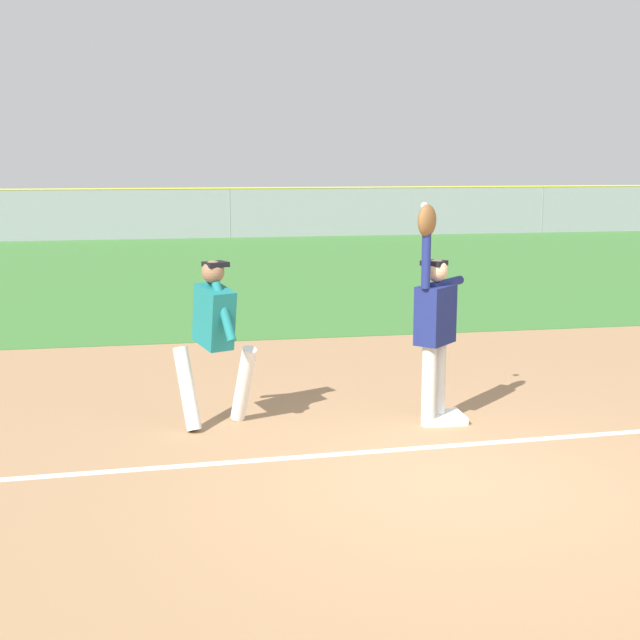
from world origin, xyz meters
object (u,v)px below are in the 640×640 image
baseball (424,206)px  parked_car_blue (228,212)px  first_base (445,418)px  fielder (434,318)px  parked_car_green (102,213)px  parked_car_black (343,210)px  parked_car_white (452,208)px  runner (214,332)px

baseball → parked_car_blue: 25.60m
first_base → parked_car_blue: size_ratio=0.09×
fielder → parked_car_green: fielder is taller
parked_car_black → parked_car_blue: bearing=-179.6°
fielder → parked_car_green: 26.14m
parked_car_green → parked_car_black: bearing=-4.1°
fielder → parked_car_blue: (-0.11, 25.76, -0.45)m
first_base → parked_car_white: size_ratio=0.09×
baseball → parked_car_green: size_ratio=0.02×
first_base → fielder: 1.09m
parked_car_black → parked_car_white: same height
fielder → parked_car_black: bearing=-53.4°
runner → parked_car_blue: 25.53m
runner → parked_car_white: runner is taller
fielder → baseball: 1.15m
parked_car_blue → runner: bearing=-95.2°
parked_car_blue → parked_car_black: 4.73m
first_base → runner: size_ratio=0.22×
first_base → baseball: size_ratio=5.14×
parked_car_blue → first_base: bearing=-89.9°
parked_car_white → parked_car_black: bearing=-173.0°
baseball → parked_car_white: 28.01m
parked_car_blue → parked_car_white: bearing=4.1°
first_base → parked_car_white: 28.05m
runner → parked_car_black: bearing=52.1°
runner → parked_car_green: bearing=73.0°
parked_car_white → parked_car_green: bearing=-175.3°
fielder → parked_car_white: 28.14m
runner → parked_car_green: runner is taller
baseball → parked_car_blue: (-0.04, 25.56, -1.57)m
runner → baseball: bearing=-26.1°
fielder → first_base: bearing=-117.8°
parked_car_green → runner: bearing=-90.3°
fielder → parked_car_white: size_ratio=0.51×
first_base → runner: bearing=173.5°
parked_car_black → parked_car_white: bearing=2.5°
parked_car_green → parked_car_white: bearing=-3.0°
first_base → baseball: bearing=145.2°
parked_car_white → fielder: bearing=-108.2°
runner → parked_car_white: (11.61, 26.21, -0.32)m
fielder → baseball: (-0.07, 0.20, 1.13)m
baseball → runner: bearing=177.0°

